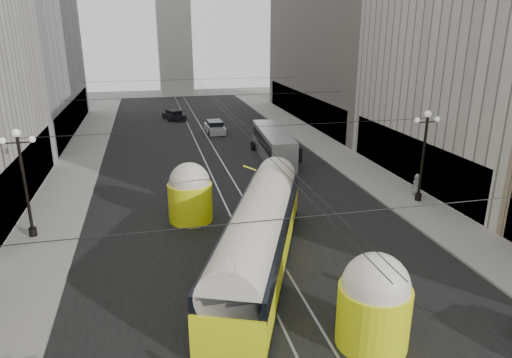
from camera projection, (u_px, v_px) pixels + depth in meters
road at (212, 159)px, 42.93m from camera, size 20.00×85.00×0.02m
sidewalk_left at (82, 156)px, 43.52m from camera, size 4.00×72.00×0.15m
sidewalk_right at (319, 143)px, 48.76m from camera, size 4.00×72.00×0.15m
rail_left at (204, 160)px, 42.77m from camera, size 0.12×85.00×0.04m
rail_right at (220, 159)px, 43.09m from camera, size 0.12×85.00×0.04m
building_left_far at (1, 3)px, 48.38m from camera, size 12.60×28.60×28.60m
distant_tower at (173, 9)px, 82.10m from camera, size 6.00×6.00×31.36m
lamppost_left_mid at (24, 177)px, 25.61m from camera, size 1.86×0.44×6.37m
lamppost_right_mid at (424, 151)px, 31.11m from camera, size 1.86×0.44×6.37m
catenary at (213, 98)px, 40.17m from camera, size 25.00×72.00×0.23m
streetcar at (259, 233)px, 22.99m from camera, size 8.45×16.49×3.86m
city_bus at (273, 143)px, 42.53m from camera, size 3.04×10.86×2.72m
sedan_white_far at (215, 127)px, 53.55m from camera, size 1.97×4.57×1.43m
sedan_dark_far at (174, 115)px, 61.37m from camera, size 3.08×4.38×1.28m
pedestrian_sidewalk_right at (417, 185)px, 32.99m from camera, size 0.90×0.72×1.60m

